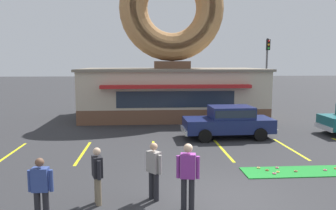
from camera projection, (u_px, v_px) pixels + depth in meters
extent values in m
plane|color=#2D2D30|center=(227.00, 198.00, 9.22)|extent=(160.00, 160.00, 0.00)
cube|color=brown|center=(172.00, 110.00, 22.97)|extent=(12.00, 6.00, 0.90)
cube|color=beige|center=(172.00, 87.00, 22.76)|extent=(12.00, 6.00, 2.30)
cube|color=slate|center=(172.00, 70.00, 22.60)|extent=(12.30, 6.30, 0.16)
cube|color=#B21E1E|center=(176.00, 87.00, 19.46)|extent=(9.00, 0.60, 0.20)
cube|color=#232D3D|center=(176.00, 99.00, 19.85)|extent=(7.20, 0.03, 1.00)
cube|color=brown|center=(172.00, 65.00, 22.56)|extent=(2.40, 1.80, 0.50)
torus|color=#B27F4C|center=(172.00, 8.00, 22.06)|extent=(7.10, 1.90, 7.10)
torus|color=#9E6B42|center=(172.00, 7.00, 21.64)|extent=(6.25, 1.05, 6.24)
cube|color=#1E842D|center=(303.00, 172.00, 11.39)|extent=(4.19, 1.14, 0.03)
torus|color=#E5C666|center=(259.00, 168.00, 11.70)|extent=(0.13, 0.13, 0.04)
torus|color=#D8667F|center=(325.00, 170.00, 11.46)|extent=(0.13, 0.13, 0.04)
torus|color=#D17F47|center=(336.00, 168.00, 11.62)|extent=(0.13, 0.13, 0.04)
torus|color=brown|center=(267.00, 170.00, 11.44)|extent=(0.13, 0.13, 0.04)
torus|color=#A5724C|center=(296.00, 171.00, 11.33)|extent=(0.13, 0.13, 0.04)
torus|color=#D8667F|center=(277.00, 168.00, 11.71)|extent=(0.13, 0.13, 0.04)
torus|color=#D8667F|center=(274.00, 173.00, 11.10)|extent=(0.13, 0.13, 0.04)
torus|color=#E5C666|center=(278.00, 172.00, 11.26)|extent=(0.13, 0.13, 0.04)
sphere|color=white|center=(276.00, 173.00, 11.14)|extent=(0.04, 0.04, 0.04)
cube|color=navy|center=(228.00, 125.00, 16.49)|extent=(4.46, 1.91, 0.68)
cube|color=navy|center=(231.00, 112.00, 16.42)|extent=(2.15, 1.63, 0.60)
cube|color=#232D3D|center=(231.00, 112.00, 16.42)|extent=(2.07, 1.65, 0.36)
cube|color=silver|center=(184.00, 130.00, 16.29)|extent=(0.16, 1.67, 0.24)
cube|color=silver|center=(270.00, 129.00, 16.75)|extent=(0.16, 1.67, 0.24)
cylinder|color=black|center=(205.00, 136.00, 15.52)|extent=(0.65, 0.24, 0.64)
cylinder|color=black|center=(198.00, 128.00, 17.26)|extent=(0.65, 0.24, 0.64)
cylinder|color=black|center=(260.00, 135.00, 15.81)|extent=(0.65, 0.24, 0.64)
cylinder|color=black|center=(248.00, 127.00, 17.54)|extent=(0.65, 0.24, 0.64)
cube|color=silver|center=(324.00, 127.00, 17.10)|extent=(0.12, 1.67, 0.24)
cylinder|color=black|center=(330.00, 126.00, 18.04)|extent=(0.64, 0.23, 0.64)
cylinder|color=#7F7056|center=(99.00, 192.00, 8.70)|extent=(0.15, 0.15, 0.76)
cylinder|color=#7F7056|center=(97.00, 189.00, 8.88)|extent=(0.15, 0.15, 0.76)
cube|color=black|center=(97.00, 166.00, 8.70)|extent=(0.35, 0.44, 0.56)
cylinder|color=black|center=(99.00, 170.00, 8.48)|extent=(0.10, 0.10, 0.51)
cylinder|color=black|center=(96.00, 165.00, 8.94)|extent=(0.10, 0.10, 0.51)
sphere|color=beige|center=(97.00, 151.00, 8.65)|extent=(0.20, 0.20, 0.20)
cylinder|color=#232328|center=(156.00, 187.00, 8.99)|extent=(0.15, 0.15, 0.79)
cylinder|color=#232328|center=(151.00, 185.00, 9.13)|extent=(0.15, 0.15, 0.79)
cube|color=gray|center=(154.00, 162.00, 8.97)|extent=(0.43, 0.45, 0.58)
cylinder|color=gray|center=(160.00, 165.00, 8.80)|extent=(0.10, 0.10, 0.53)
cylinder|color=gray|center=(148.00, 161.00, 9.15)|extent=(0.10, 0.10, 0.53)
sphere|color=tan|center=(154.00, 147.00, 8.92)|extent=(0.21, 0.21, 0.21)
cylinder|color=#232328|center=(46.00, 207.00, 7.78)|extent=(0.15, 0.15, 0.78)
cylinder|color=#232328|center=(38.00, 207.00, 7.77)|extent=(0.15, 0.15, 0.78)
cube|color=#33478C|center=(40.00, 180.00, 7.69)|extent=(0.39, 0.26, 0.57)
cylinder|color=#33478C|center=(51.00, 181.00, 7.70)|extent=(0.10, 0.10, 0.52)
cylinder|color=#33478C|center=(30.00, 181.00, 7.69)|extent=(0.10, 0.10, 0.52)
sphere|color=brown|center=(40.00, 162.00, 7.64)|extent=(0.21, 0.21, 0.21)
cylinder|color=#232328|center=(184.00, 194.00, 8.42)|extent=(0.15, 0.15, 0.87)
cylinder|color=#232328|center=(192.00, 194.00, 8.40)|extent=(0.15, 0.15, 0.87)
cube|color=#8C3393|center=(188.00, 166.00, 8.31)|extent=(0.42, 0.30, 0.63)
cylinder|color=#8C3393|center=(178.00, 167.00, 8.34)|extent=(0.10, 0.10, 0.58)
cylinder|color=#8C3393|center=(198.00, 167.00, 8.29)|extent=(0.10, 0.10, 0.58)
sphere|color=beige|center=(188.00, 148.00, 8.25)|extent=(0.23, 0.23, 0.23)
cylinder|color=#51565B|center=(93.00, 117.00, 20.02)|extent=(0.56, 0.56, 0.95)
torus|color=#303437|center=(93.00, 109.00, 19.96)|extent=(0.57, 0.57, 0.05)
cylinder|color=#595B60|center=(266.00, 73.00, 28.09)|extent=(0.16, 0.16, 5.80)
cube|color=black|center=(268.00, 45.00, 27.61)|extent=(0.28, 0.24, 0.90)
sphere|color=red|center=(269.00, 41.00, 27.45)|extent=(0.18, 0.18, 0.18)
sphere|color=orange|center=(269.00, 45.00, 27.49)|extent=(0.18, 0.18, 0.18)
sphere|color=green|center=(269.00, 48.00, 27.53)|extent=(0.18, 0.18, 0.18)
cube|color=yellow|center=(10.00, 154.00, 13.60)|extent=(0.12, 3.60, 0.01)
cube|color=yellow|center=(83.00, 153.00, 13.81)|extent=(0.12, 3.60, 0.01)
cube|color=yellow|center=(154.00, 151.00, 14.03)|extent=(0.12, 3.60, 0.01)
cube|color=yellow|center=(223.00, 150.00, 14.24)|extent=(0.12, 3.60, 0.01)
cube|color=yellow|center=(290.00, 149.00, 14.45)|extent=(0.12, 3.60, 0.01)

